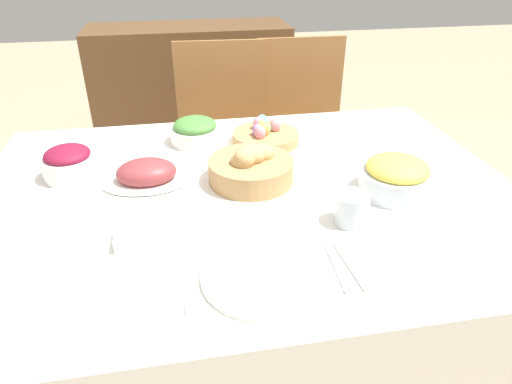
{
  "coord_description": "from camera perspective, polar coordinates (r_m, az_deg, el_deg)",
  "views": [
    {
      "loc": [
        -0.18,
        -1.1,
        1.38
      ],
      "look_at": [
        0.01,
        -0.08,
        0.79
      ],
      "focal_mm": 32.0,
      "sensor_mm": 36.0,
      "label": 1
    }
  ],
  "objects": [
    {
      "name": "beet_salad_bowl",
      "position": [
        1.43,
        -22.35,
        3.42
      ],
      "size": [
        0.15,
        0.15,
        0.1
      ],
      "color": "silver",
      "rests_on": "dining_table"
    },
    {
      "name": "spoon",
      "position": [
        1.02,
        11.6,
        -9.01
      ],
      "size": [
        0.02,
        0.17,
        0.0
      ],
      "rotation": [
        0.0,
        0.0,
        0.06
      ],
      "color": "#B7B7BC",
      "rests_on": "dining_table"
    },
    {
      "name": "ham_platter",
      "position": [
        1.35,
        -13.51,
        2.21
      ],
      "size": [
        0.26,
        0.18,
        0.07
      ],
      "color": "silver",
      "rests_on": "dining_table"
    },
    {
      "name": "fork",
      "position": [
        0.96,
        -8.51,
        -11.45
      ],
      "size": [
        0.02,
        0.17,
        0.0
      ],
      "rotation": [
        0.0,
        0.0,
        -0.06
      ],
      "color": "#B7B7BC",
      "rests_on": "dining_table"
    },
    {
      "name": "pineapple_bowl",
      "position": [
        1.3,
        17.14,
        1.88
      ],
      "size": [
        0.2,
        0.2,
        0.1
      ],
      "color": "silver",
      "rests_on": "dining_table"
    },
    {
      "name": "chair_far_center",
      "position": [
        2.17,
        -4.05,
        6.21
      ],
      "size": [
        0.44,
        0.44,
        0.95
      ],
      "rotation": [
        0.0,
        0.0,
        -0.06
      ],
      "color": "olive",
      "rests_on": "ground"
    },
    {
      "name": "knife",
      "position": [
        1.01,
        9.99,
        -9.25
      ],
      "size": [
        0.02,
        0.17,
        0.0
      ],
      "rotation": [
        0.0,
        0.0,
        -0.06
      ],
      "color": "#B7B7BC",
      "rests_on": "dining_table"
    },
    {
      "name": "dinner_plate",
      "position": [
        0.97,
        1.0,
        -10.35
      ],
      "size": [
        0.27,
        0.27,
        0.01
      ],
      "color": "silver",
      "rests_on": "dining_table"
    },
    {
      "name": "butter_dish",
      "position": [
        1.09,
        -14.13,
        -5.45
      ],
      "size": [
        0.12,
        0.07,
        0.03
      ],
      "color": "silver",
      "rests_on": "dining_table"
    },
    {
      "name": "green_salad_bowl",
      "position": [
        1.57,
        -7.61,
        7.59
      ],
      "size": [
        0.17,
        0.17,
        0.09
      ],
      "color": "silver",
      "rests_on": "dining_table"
    },
    {
      "name": "bread_basket",
      "position": [
        1.3,
        -0.65,
        3.21
      ],
      "size": [
        0.24,
        0.24,
        0.12
      ],
      "color": "#AD8451",
      "rests_on": "dining_table"
    },
    {
      "name": "dining_table",
      "position": [
        1.5,
        -0.85,
        -12.24
      ],
      "size": [
        1.51,
        1.12,
        0.75
      ],
      "color": "white",
      "rests_on": "ground"
    },
    {
      "name": "drinking_cup",
      "position": [
        1.14,
        11.9,
        -2.08
      ],
      "size": [
        0.08,
        0.08,
        0.08
      ],
      "color": "silver",
      "rests_on": "dining_table"
    },
    {
      "name": "sideboard",
      "position": [
        3.09,
        -7.96,
        11.89
      ],
      "size": [
        1.23,
        0.44,
        0.87
      ],
      "color": "brown",
      "rests_on": "ground"
    },
    {
      "name": "ground_plane",
      "position": [
        1.77,
        -0.76,
        -21.22
      ],
      "size": [
        12.0,
        12.0,
        0.0
      ],
      "primitive_type": "plane",
      "color": "tan"
    },
    {
      "name": "chair_far_right",
      "position": [
        2.24,
        6.0,
        6.92
      ],
      "size": [
        0.43,
        0.43,
        0.95
      ],
      "rotation": [
        0.0,
        0.0,
        -0.01
      ],
      "color": "olive",
      "rests_on": "ground"
    },
    {
      "name": "egg_basket",
      "position": [
        1.57,
        1.15,
        7.15
      ],
      "size": [
        0.23,
        0.23,
        0.08
      ],
      "color": "#AD8451",
      "rests_on": "dining_table"
    }
  ]
}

